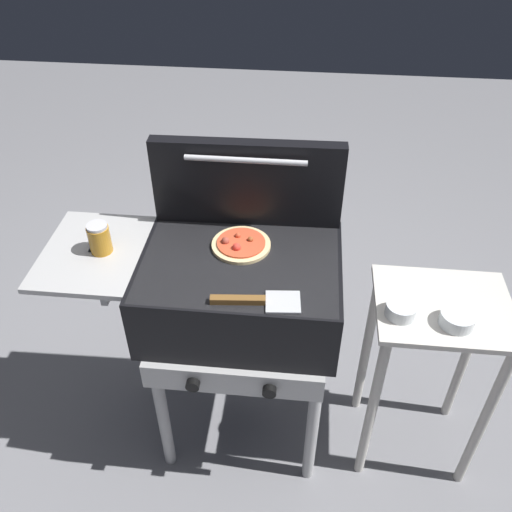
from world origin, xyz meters
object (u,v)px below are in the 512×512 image
(pizza_pepperoni, at_px, (241,244))
(topping_bowl_near, at_px, (457,319))
(topping_bowl_far, at_px, (401,310))
(grill, at_px, (237,294))
(sauce_jar, at_px, (99,239))
(spatula, at_px, (256,301))
(prep_table, at_px, (431,350))

(pizza_pepperoni, xyz_separation_m, topping_bowl_near, (0.69, -0.15, -0.12))
(topping_bowl_near, bearing_deg, topping_bowl_far, 172.41)
(grill, xyz_separation_m, topping_bowl_far, (0.53, -0.05, 0.03))
(sauce_jar, xyz_separation_m, spatula, (0.52, -0.18, -0.04))
(sauce_jar, relative_size, topping_bowl_far, 1.04)
(sauce_jar, bearing_deg, topping_bowl_far, -3.26)
(pizza_pepperoni, relative_size, topping_bowl_far, 1.95)
(topping_bowl_near, bearing_deg, grill, 173.68)
(topping_bowl_near, bearing_deg, sauce_jar, 176.09)
(spatula, bearing_deg, prep_table, 17.57)
(sauce_jar, distance_m, prep_table, 1.18)
(topping_bowl_far, bearing_deg, topping_bowl_near, -7.59)
(topping_bowl_far, bearing_deg, prep_table, 21.75)
(sauce_jar, xyz_separation_m, topping_bowl_near, (1.13, -0.08, -0.16))
(grill, bearing_deg, spatula, -65.08)
(spatula, bearing_deg, pizza_pepperoni, 106.98)
(grill, bearing_deg, topping_bowl_far, -5.92)
(topping_bowl_near, xyz_separation_m, topping_bowl_far, (-0.17, 0.02, -0.00))
(pizza_pepperoni, height_order, topping_bowl_far, pizza_pepperoni)
(pizza_pepperoni, height_order, topping_bowl_near, pizza_pepperoni)
(spatula, height_order, topping_bowl_near, spatula)
(sauce_jar, bearing_deg, pizza_pepperoni, 9.28)
(grill, distance_m, spatula, 0.25)
(topping_bowl_far, bearing_deg, pizza_pepperoni, 166.28)
(pizza_pepperoni, height_order, prep_table, pizza_pepperoni)
(grill, bearing_deg, pizza_pepperoni, 84.48)
(sauce_jar, bearing_deg, topping_bowl_near, -3.91)
(grill, bearing_deg, prep_table, 0.37)
(grill, height_order, sauce_jar, sauce_jar)
(grill, xyz_separation_m, prep_table, (0.67, 0.00, -0.21))
(prep_table, xyz_separation_m, topping_bowl_far, (-0.15, -0.06, 0.24))
(pizza_pepperoni, distance_m, topping_bowl_far, 0.55)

